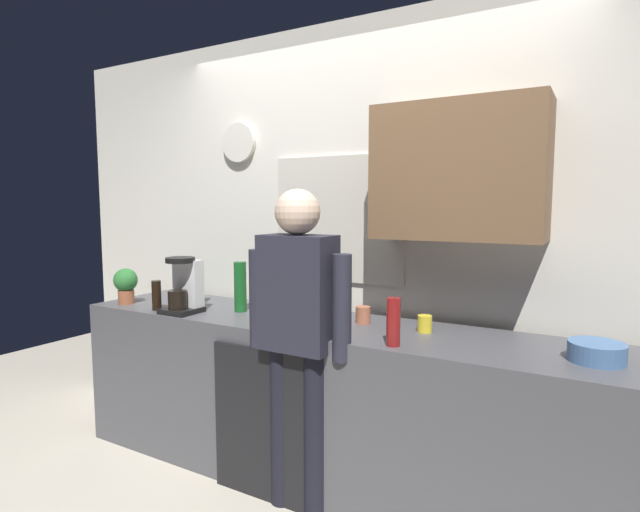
# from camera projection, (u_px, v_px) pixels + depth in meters

# --- Properties ---
(ground_plane) EXTENTS (8.00, 8.00, 0.00)m
(ground_plane) POSITION_uv_depth(u_px,v_px,m) (299.00, 507.00, 2.53)
(ground_plane) COLOR beige
(kitchen_counter) EXTENTS (3.13, 0.64, 0.89)m
(kitchen_counter) POSITION_uv_depth(u_px,v_px,m) (328.00, 402.00, 2.74)
(kitchen_counter) COLOR #4C4C51
(kitchen_counter) RESTS_ON ground_plane
(dishwasher_panel) EXTENTS (0.56, 0.02, 0.80)m
(dishwasher_panel) POSITION_uv_depth(u_px,v_px,m) (259.00, 424.00, 2.57)
(dishwasher_panel) COLOR black
(dishwasher_panel) RESTS_ON ground_plane
(back_wall_assembly) EXTENTS (4.73, 0.42, 2.60)m
(back_wall_assembly) POSITION_uv_depth(u_px,v_px,m) (372.00, 234.00, 2.96)
(back_wall_assembly) COLOR silver
(back_wall_assembly) RESTS_ON ground_plane
(coffee_maker) EXTENTS (0.20, 0.20, 0.33)m
(coffee_maker) POSITION_uv_depth(u_px,v_px,m) (184.00, 288.00, 2.96)
(coffee_maker) COLOR black
(coffee_maker) RESTS_ON kitchen_counter
(bottle_amber_beer) EXTENTS (0.06, 0.06, 0.23)m
(bottle_amber_beer) POSITION_uv_depth(u_px,v_px,m) (325.00, 294.00, 2.91)
(bottle_amber_beer) COLOR brown
(bottle_amber_beer) RESTS_ON kitchen_counter
(bottle_dark_sauce) EXTENTS (0.06, 0.06, 0.18)m
(bottle_dark_sauce) POSITION_uv_depth(u_px,v_px,m) (157.00, 295.00, 3.03)
(bottle_dark_sauce) COLOR black
(bottle_dark_sauce) RESTS_ON kitchen_counter
(bottle_red_vinegar) EXTENTS (0.06, 0.06, 0.22)m
(bottle_red_vinegar) POSITION_uv_depth(u_px,v_px,m) (393.00, 322.00, 2.25)
(bottle_red_vinegar) COLOR maroon
(bottle_red_vinegar) RESTS_ON kitchen_counter
(bottle_clear_soda) EXTENTS (0.09, 0.09, 0.28)m
(bottle_clear_soda) POSITION_uv_depth(u_px,v_px,m) (195.00, 283.00, 3.18)
(bottle_clear_soda) COLOR #2D8C33
(bottle_clear_soda) RESTS_ON kitchen_counter
(bottle_green_wine) EXTENTS (0.07, 0.07, 0.30)m
(bottle_green_wine) POSITION_uv_depth(u_px,v_px,m) (240.00, 287.00, 2.98)
(bottle_green_wine) COLOR #195923
(bottle_green_wine) RESTS_ON kitchen_counter
(cup_terracotta_mug) EXTENTS (0.08, 0.08, 0.09)m
(cup_terracotta_mug) POSITION_uv_depth(u_px,v_px,m) (363.00, 315.00, 2.69)
(cup_terracotta_mug) COLOR #B26647
(cup_terracotta_mug) RESTS_ON kitchen_counter
(cup_yellow_cup) EXTENTS (0.07, 0.07, 0.08)m
(cup_yellow_cup) POSITION_uv_depth(u_px,v_px,m) (425.00, 324.00, 2.50)
(cup_yellow_cup) COLOR yellow
(cup_yellow_cup) RESTS_ON kitchen_counter
(mixing_bowl) EXTENTS (0.22, 0.22, 0.08)m
(mixing_bowl) POSITION_uv_depth(u_px,v_px,m) (597.00, 352.00, 2.03)
(mixing_bowl) COLOR #4C72A5
(mixing_bowl) RESTS_ON kitchen_counter
(potted_plant) EXTENTS (0.15, 0.15, 0.23)m
(potted_plant) POSITION_uv_depth(u_px,v_px,m) (126.00, 284.00, 3.21)
(potted_plant) COLOR #9E5638
(potted_plant) RESTS_ON kitchen_counter
(dish_soap) EXTENTS (0.06, 0.06, 0.18)m
(dish_soap) POSITION_uv_depth(u_px,v_px,m) (278.00, 296.00, 3.06)
(dish_soap) COLOR yellow
(dish_soap) RESTS_ON kitchen_counter
(person_at_sink) EXTENTS (0.57, 0.22, 1.60)m
(person_at_sink) POSITION_uv_depth(u_px,v_px,m) (298.00, 323.00, 2.43)
(person_at_sink) COLOR black
(person_at_sink) RESTS_ON ground_plane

